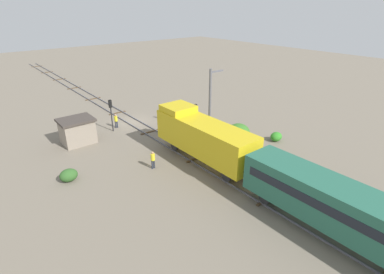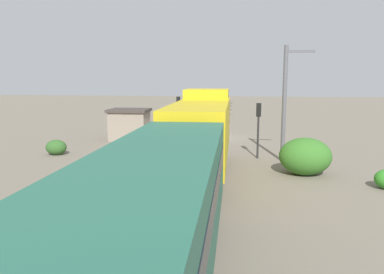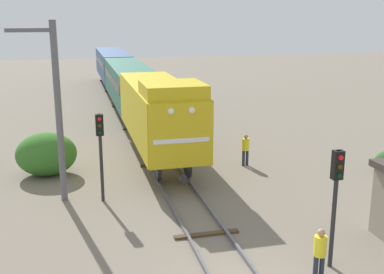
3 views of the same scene
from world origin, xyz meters
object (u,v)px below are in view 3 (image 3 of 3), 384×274
passenger_car_leading (129,82)px  traffic_signal_mid (100,141)px  traffic_signal_near (336,187)px  worker_near_track (320,251)px  passenger_car_trailing (113,64)px  catenary_mast (57,108)px  worker_by_signal (246,147)px  locomotive (159,111)px

passenger_car_leading → traffic_signal_mid: passenger_car_leading is taller
traffic_signal_near → worker_near_track: traffic_signal_near is taller
passenger_car_trailing → traffic_signal_near: size_ratio=3.66×
traffic_signal_mid → catenary_mast: bearing=161.5°
worker_near_track → catenary_mast: 11.77m
traffic_signal_mid → catenary_mast: (-1.67, 0.56, 1.37)m
traffic_signal_mid → worker_by_signal: 8.39m
passenger_car_leading → passenger_car_trailing: bearing=90.0°
traffic_signal_mid → catenary_mast: 2.23m
worker_by_signal → worker_near_track: bearing=58.2°
passenger_car_trailing → worker_by_signal: size_ratio=8.24×
locomotive → worker_near_track: size_ratio=6.82×
locomotive → traffic_signal_near: 12.85m
traffic_signal_near → traffic_signal_mid: traffic_signal_near is taller
passenger_car_leading → passenger_car_trailing: size_ratio=1.00×
passenger_car_trailing → worker_by_signal: (4.20, -29.90, -1.53)m
passenger_car_trailing → traffic_signal_mid: 33.23m
passenger_car_leading → worker_by_signal: passenger_car_leading is taller
traffic_signal_mid → worker_near_track: traffic_signal_mid is taller
passenger_car_leading → passenger_car_trailing: 14.60m
traffic_signal_near → worker_near_track: size_ratio=2.25×
locomotive → worker_by_signal: 4.96m
passenger_car_trailing → catenary_mast: size_ratio=1.85×
locomotive → catenary_mast: size_ratio=1.54×
locomotive → worker_near_track: 13.48m
passenger_car_leading → traffic_signal_near: bearing=-82.9°
passenger_car_trailing → traffic_signal_near: same height
worker_near_track → worker_by_signal: size_ratio=1.00×
passenger_car_leading → traffic_signal_mid: size_ratio=3.69×
passenger_car_trailing → catenary_mast: (-5.07, -32.50, 1.49)m
traffic_signal_near → worker_near_track: (-0.80, -0.70, -1.67)m
worker_by_signal → catenary_mast: 10.09m
traffic_signal_near → traffic_signal_mid: (-6.60, 7.32, -0.02)m
passenger_car_leading → traffic_signal_mid: bearing=-100.4°
traffic_signal_near → traffic_signal_mid: 9.86m
worker_by_signal → traffic_signal_mid: bearing=-0.1°
passenger_car_leading → passenger_car_trailing: same height
passenger_car_trailing → worker_near_track: passenger_car_trailing is taller
worker_near_track → worker_by_signal: (1.80, 11.18, 0.00)m
worker_near_track → traffic_signal_mid: bearing=60.1°
worker_near_track → locomotive: bearing=34.6°
locomotive → worker_near_track: locomotive is taller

